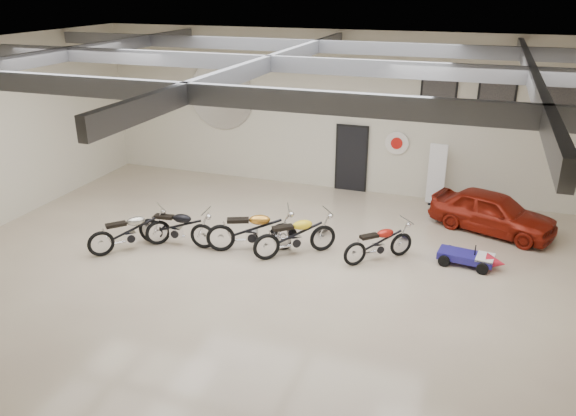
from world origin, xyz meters
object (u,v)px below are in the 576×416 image
(go_kart, at_px, (472,255))
(motorcycle_red, at_px, (379,242))
(motorcycle_gold, at_px, (252,229))
(banner_stand, at_px, (436,175))
(motorcycle_silver, at_px, (129,231))
(motorcycle_black, at_px, (176,226))
(motorcycle_yellow, at_px, (295,235))
(vintage_car, at_px, (493,212))

(go_kart, bearing_deg, motorcycle_red, -160.86)
(motorcycle_gold, bearing_deg, banner_stand, 27.22)
(motorcycle_silver, relative_size, motorcycle_red, 1.09)
(motorcycle_black, height_order, motorcycle_gold, motorcycle_gold)
(motorcycle_yellow, height_order, go_kart, motorcycle_yellow)
(motorcycle_black, bearing_deg, go_kart, 4.79)
(motorcycle_gold, distance_m, motorcycle_red, 3.14)
(banner_stand, distance_m, motorcycle_silver, 8.97)
(motorcycle_gold, distance_m, motorcycle_yellow, 1.11)
(motorcycle_red, distance_m, vintage_car, 3.75)
(motorcycle_black, bearing_deg, motorcycle_red, 4.23)
(motorcycle_silver, bearing_deg, banner_stand, -7.38)
(banner_stand, height_order, go_kart, banner_stand)
(motorcycle_yellow, relative_size, go_kart, 1.35)
(banner_stand, height_order, motorcycle_gold, banner_stand)
(motorcycle_black, relative_size, motorcycle_yellow, 0.97)
(motorcycle_silver, xyz_separation_m, motorcycle_red, (6.00, 1.48, -0.05))
(banner_stand, relative_size, motorcycle_gold, 0.85)
(motorcycle_silver, relative_size, motorcycle_yellow, 0.96)
(banner_stand, xyz_separation_m, motorcycle_yellow, (-2.91, -4.61, -0.40))
(banner_stand, bearing_deg, motorcycle_red, -97.94)
(motorcycle_gold, bearing_deg, go_kart, -12.36)
(banner_stand, xyz_separation_m, motorcycle_silver, (-6.91, -5.70, -0.42))
(motorcycle_black, height_order, vintage_car, vintage_car)
(banner_stand, height_order, motorcycle_red, banner_stand)
(motorcycle_black, xyz_separation_m, motorcycle_gold, (1.94, 0.36, 0.05))
(motorcycle_silver, distance_m, vintage_car, 9.54)
(motorcycle_gold, xyz_separation_m, motorcycle_red, (3.10, 0.49, -0.10))
(banner_stand, xyz_separation_m, go_kart, (1.24, -3.79, -0.66))
(banner_stand, bearing_deg, motorcycle_black, -135.25)
(motorcycle_black, distance_m, motorcycle_red, 5.11)
(vintage_car, bearing_deg, motorcycle_silver, 136.35)
(motorcycle_black, height_order, motorcycle_yellow, motorcycle_yellow)
(banner_stand, xyz_separation_m, motorcycle_gold, (-4.01, -4.72, -0.37))
(go_kart, bearing_deg, motorcycle_silver, -159.09)
(motorcycle_yellow, bearing_deg, vintage_car, -4.90)
(motorcycle_silver, height_order, vintage_car, vintage_car)
(motorcycle_yellow, bearing_deg, motorcycle_red, -28.19)
(banner_stand, distance_m, motorcycle_yellow, 5.47)
(go_kart, relative_size, vintage_car, 0.48)
(go_kart, height_order, vintage_car, vintage_car)
(motorcycle_silver, height_order, motorcycle_yellow, motorcycle_yellow)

